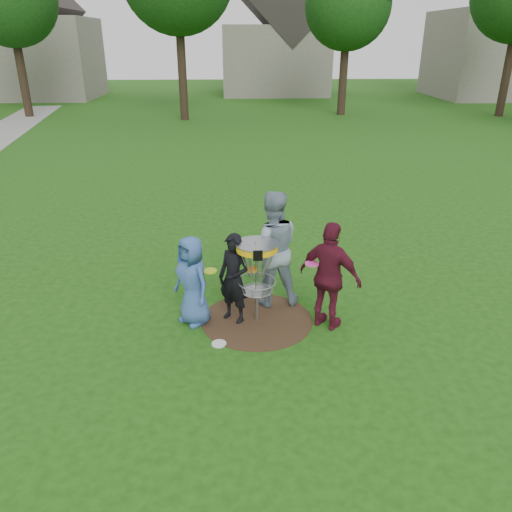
{
  "coord_description": "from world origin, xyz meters",
  "views": [
    {
      "loc": [
        -0.32,
        -6.95,
        4.19
      ],
      "look_at": [
        0.0,
        0.3,
        1.0
      ],
      "focal_mm": 35.0,
      "sensor_mm": 36.0,
      "label": 1
    }
  ],
  "objects_px": {
    "disc_golf_basket": "(257,263)",
    "player_maroon": "(330,277)",
    "player_blue": "(192,281)",
    "player_grey": "(272,249)",
    "player_black": "(234,279)"
  },
  "relations": [
    {
      "from": "disc_golf_basket",
      "to": "player_maroon",
      "type": "bearing_deg",
      "value": -11.26
    },
    {
      "from": "player_blue",
      "to": "disc_golf_basket",
      "type": "relative_size",
      "value": 1.06
    },
    {
      "from": "player_grey",
      "to": "player_maroon",
      "type": "bearing_deg",
      "value": 130.65
    },
    {
      "from": "player_grey",
      "to": "player_black",
      "type": "bearing_deg",
      "value": 37.84
    },
    {
      "from": "player_blue",
      "to": "player_black",
      "type": "distance_m",
      "value": 0.64
    },
    {
      "from": "player_maroon",
      "to": "player_black",
      "type": "bearing_deg",
      "value": 27.43
    },
    {
      "from": "player_maroon",
      "to": "disc_golf_basket",
      "type": "height_order",
      "value": "player_maroon"
    },
    {
      "from": "player_maroon",
      "to": "player_grey",
      "type": "bearing_deg",
      "value": -7.6
    },
    {
      "from": "player_blue",
      "to": "disc_golf_basket",
      "type": "bearing_deg",
      "value": 47.23
    },
    {
      "from": "player_blue",
      "to": "player_black",
      "type": "height_order",
      "value": "player_black"
    },
    {
      "from": "player_blue",
      "to": "disc_golf_basket",
      "type": "xyz_separation_m",
      "value": [
        1.0,
        -0.01,
        0.29
      ]
    },
    {
      "from": "player_black",
      "to": "player_grey",
      "type": "relative_size",
      "value": 0.74
    },
    {
      "from": "player_grey",
      "to": "disc_golf_basket",
      "type": "distance_m",
      "value": 0.67
    },
    {
      "from": "player_blue",
      "to": "player_grey",
      "type": "bearing_deg",
      "value": 72.97
    },
    {
      "from": "disc_golf_basket",
      "to": "player_grey",
      "type": "bearing_deg",
      "value": 65.98
    }
  ]
}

